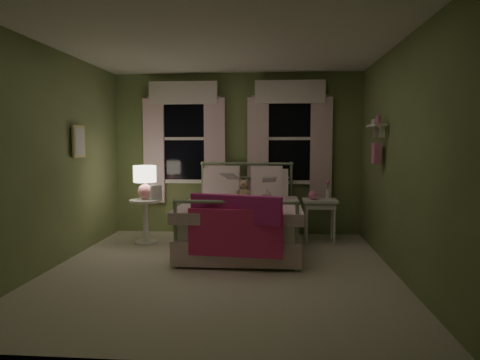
# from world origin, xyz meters

# --- Properties ---
(room_shell) EXTENTS (4.20, 4.20, 4.20)m
(room_shell) POSITION_xyz_m (0.00, 0.00, 1.30)
(room_shell) COLOR beige
(room_shell) RESTS_ON ground
(bed) EXTENTS (1.58, 2.03, 1.18)m
(bed) POSITION_xyz_m (0.17, 1.03, 0.38)
(bed) COLOR white
(bed) RESTS_ON ground
(pink_throw) EXTENTS (1.10, 0.38, 0.71)m
(pink_throw) POSITION_xyz_m (0.17, 0.01, 0.61)
(pink_throw) COLOR #DC2B94
(pink_throw) RESTS_ON bed
(child_left) EXTENTS (0.30, 0.23, 0.73)m
(child_left) POSITION_xyz_m (-0.11, 1.45, 0.94)
(child_left) COLOR #F7D1DD
(child_left) RESTS_ON bed
(child_right) EXTENTS (0.31, 0.25, 0.64)m
(child_right) POSITION_xyz_m (0.45, 1.45, 0.89)
(child_right) COLOR #F7D1DD
(child_right) RESTS_ON bed
(book_left) EXTENTS (0.23, 0.18, 0.26)m
(book_left) POSITION_xyz_m (-0.11, 1.20, 0.96)
(book_left) COLOR beige
(book_left) RESTS_ON child_left
(book_right) EXTENTS (0.21, 0.13, 0.26)m
(book_right) POSITION_xyz_m (0.45, 1.20, 0.92)
(book_right) COLOR beige
(book_right) RESTS_ON child_right
(teddy_bear) EXTENTS (0.22, 0.17, 0.30)m
(teddy_bear) POSITION_xyz_m (0.17, 1.30, 0.79)
(teddy_bear) COLOR tan
(teddy_bear) RESTS_ON bed
(nightstand_left) EXTENTS (0.46, 0.46, 0.65)m
(nightstand_left) POSITION_xyz_m (-1.28, 1.26, 0.42)
(nightstand_left) COLOR white
(nightstand_left) RESTS_ON ground
(table_lamp) EXTENTS (0.33, 0.33, 0.49)m
(table_lamp) POSITION_xyz_m (-1.28, 1.26, 0.95)
(table_lamp) COLOR pink
(table_lamp) RESTS_ON nightstand_left
(book_nightstand) EXTENTS (0.22, 0.26, 0.02)m
(book_nightstand) POSITION_xyz_m (-1.18, 1.18, 0.66)
(book_nightstand) COLOR beige
(book_nightstand) RESTS_ON nightstand_left
(nightstand_right) EXTENTS (0.50, 0.40, 0.64)m
(nightstand_right) POSITION_xyz_m (1.29, 1.50, 0.55)
(nightstand_right) COLOR white
(nightstand_right) RESTS_ON ground
(pink_toy) EXTENTS (0.14, 0.18, 0.14)m
(pink_toy) POSITION_xyz_m (1.19, 1.50, 0.71)
(pink_toy) COLOR pink
(pink_toy) RESTS_ON nightstand_right
(bud_vase) EXTENTS (0.06, 0.06, 0.28)m
(bud_vase) POSITION_xyz_m (1.41, 1.55, 0.79)
(bud_vase) COLOR white
(bud_vase) RESTS_ON nightstand_right
(window_left) EXTENTS (1.34, 0.13, 1.96)m
(window_left) POSITION_xyz_m (-0.85, 2.03, 1.62)
(window_left) COLOR black
(window_left) RESTS_ON room_shell
(window_right) EXTENTS (1.34, 0.13, 1.96)m
(window_right) POSITION_xyz_m (0.85, 2.03, 1.62)
(window_right) COLOR black
(window_right) RESTS_ON room_shell
(wall_shelf) EXTENTS (0.15, 0.50, 0.60)m
(wall_shelf) POSITION_xyz_m (1.90, 0.70, 1.52)
(wall_shelf) COLOR white
(wall_shelf) RESTS_ON room_shell
(framed_picture) EXTENTS (0.03, 0.32, 0.42)m
(framed_picture) POSITION_xyz_m (-1.95, 0.60, 1.50)
(framed_picture) COLOR beige
(framed_picture) RESTS_ON room_shell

